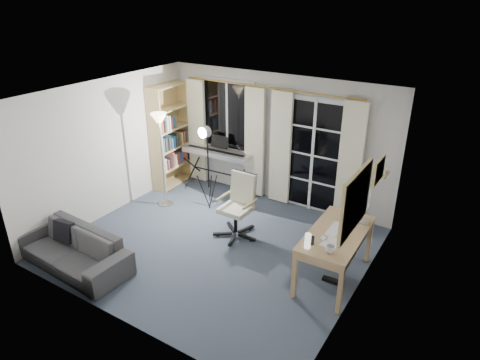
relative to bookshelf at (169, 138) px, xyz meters
name	(u,v)px	position (x,y,z in m)	size (l,w,h in m)	color
floor	(216,245)	(2.13, -1.45, -1.00)	(4.50, 4.00, 0.02)	#374051
window	(228,115)	(1.08, 0.53, 0.51)	(1.20, 0.08, 1.40)	white
french_door	(313,156)	(2.88, 0.53, 0.04)	(1.32, 0.09, 2.11)	white
curtains	(267,145)	(1.99, 0.43, 0.11)	(3.60, 0.07, 2.13)	gold
bookshelf	(169,138)	(0.00, 0.00, 0.00)	(0.38, 0.98, 2.08)	tan
torchiere_lamp	(160,132)	(0.52, -0.80, 0.44)	(0.31, 0.31, 1.77)	#B2B2B7
keyboard_piano	(217,153)	(0.98, 0.25, -0.20)	(1.44, 0.73, 1.04)	black
studio_light	(206,142)	(1.22, -0.41, 0.28)	(0.32, 0.33, 1.58)	black
office_chair	(240,200)	(2.25, -0.92, -0.37)	(0.70, 0.73, 1.05)	black
desk	(336,238)	(4.01, -1.26, -0.34)	(0.73, 1.40, 0.74)	#A07F52
monitor	(364,204)	(4.20, -0.81, 0.04)	(0.18, 0.54, 0.47)	silver
desk_clutter	(325,249)	(3.95, -1.49, -0.40)	(0.43, 0.85, 0.94)	white
mug	(331,248)	(4.11, -1.76, -0.18)	(0.12, 0.10, 0.12)	silver
wall_mirror	(355,201)	(4.35, -1.80, 0.56)	(0.04, 0.94, 0.74)	tan
framed_print	(379,171)	(4.35, -0.90, 0.61)	(0.03, 0.42, 0.32)	tan
wall_shelf	(382,170)	(4.29, -0.40, 0.42)	(0.16, 0.30, 0.18)	tan
sofa	(70,243)	(0.65, -2.99, -0.62)	(1.91, 0.64, 0.74)	#323235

